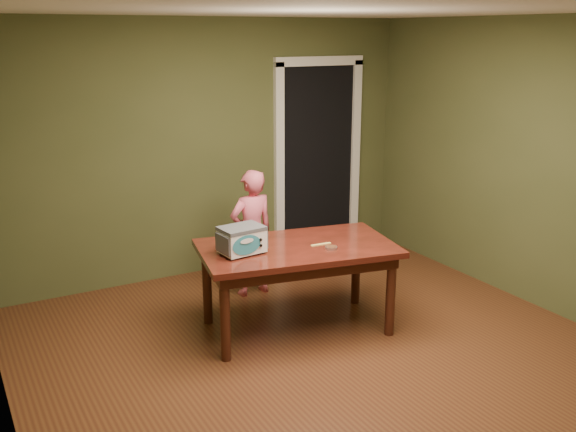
{
  "coord_description": "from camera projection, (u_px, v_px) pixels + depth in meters",
  "views": [
    {
      "loc": [
        -2.47,
        -3.55,
        2.45
      ],
      "look_at": [
        0.08,
        1.0,
        0.95
      ],
      "focal_mm": 40.0,
      "sensor_mm": 36.0,
      "label": 1
    }
  ],
  "objects": [
    {
      "name": "floor",
      "position": [
        343.0,
        371.0,
        4.81
      ],
      "size": [
        5.0,
        5.0,
        0.0
      ],
      "primitive_type": "plane",
      "color": "#593119",
      "rests_on": "ground"
    },
    {
      "name": "room_shell",
      "position": [
        349.0,
        146.0,
        4.34
      ],
      "size": [
        4.52,
        5.02,
        2.61
      ],
      "color": "#4B502A",
      "rests_on": "ground"
    },
    {
      "name": "doorway",
      "position": [
        304.0,
        156.0,
        7.47
      ],
      "size": [
        1.1,
        0.66,
        2.25
      ],
      "color": "black",
      "rests_on": "ground"
    },
    {
      "name": "dining_table",
      "position": [
        297.0,
        257.0,
        5.33
      ],
      "size": [
        1.74,
        1.19,
        0.75
      ],
      "rotation": [
        0.0,
        0.0,
        -0.19
      ],
      "color": "#38130C",
      "rests_on": "floor"
    },
    {
      "name": "toy_oven",
      "position": [
        242.0,
        239.0,
        5.08
      ],
      "size": [
        0.38,
        0.28,
        0.22
      ],
      "rotation": [
        0.0,
        0.0,
        0.1
      ],
      "color": "#4C4F54",
      "rests_on": "dining_table"
    },
    {
      "name": "baking_pan",
      "position": [
        331.0,
        247.0,
        5.22
      ],
      "size": [
        0.1,
        0.1,
        0.02
      ],
      "color": "silver",
      "rests_on": "dining_table"
    },
    {
      "name": "spatula",
      "position": [
        321.0,
        244.0,
        5.32
      ],
      "size": [
        0.18,
        0.04,
        0.01
      ],
      "primitive_type": "cube",
      "rotation": [
        0.0,
        0.0,
        -0.08
      ],
      "color": "#F5DA6A",
      "rests_on": "dining_table"
    },
    {
      "name": "child",
      "position": [
        252.0,
        233.0,
        6.09
      ],
      "size": [
        0.46,
        0.32,
        1.23
      ],
      "primitive_type": "imported",
      "rotation": [
        0.0,
        0.0,
        3.2
      ],
      "color": "#EA6077",
      "rests_on": "floor"
    }
  ]
}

